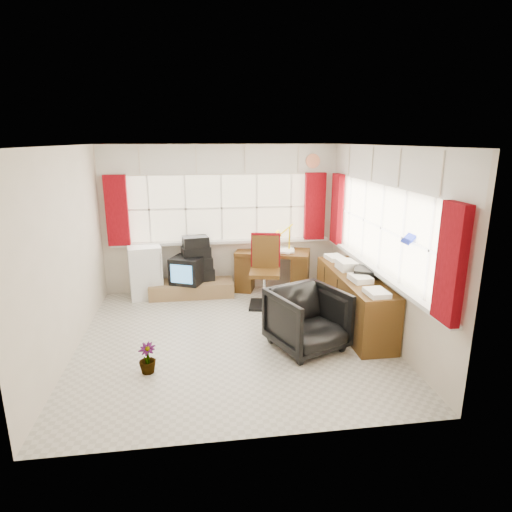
{
  "coord_description": "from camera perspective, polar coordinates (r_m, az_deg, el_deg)",
  "views": [
    {
      "loc": [
        -0.42,
        -5.21,
        2.57
      ],
      "look_at": [
        0.39,
        0.55,
        0.98
      ],
      "focal_mm": 30.0,
      "sensor_mm": 36.0,
      "label": 1
    }
  ],
  "objects": [
    {
      "name": "spray_bottle_b",
      "position": [
        7.23,
        -5.14,
        -4.9
      ],
      "size": [
        0.08,
        0.08,
        0.17
      ],
      "primitive_type": "imported",
      "rotation": [
        0.0,
        0.0,
        0.02
      ],
      "color": "#82C2B1",
      "rests_on": "ground"
    },
    {
      "name": "mini_fridge",
      "position": [
        7.38,
        -14.55,
        -1.98
      ],
      "size": [
        0.61,
        0.61,
        0.88
      ],
      "color": "white",
      "rests_on": "ground"
    },
    {
      "name": "flower_vase",
      "position": [
        5.13,
        -14.28,
        -13.08
      ],
      "size": [
        0.24,
        0.24,
        0.35
      ],
      "primitive_type": "imported",
      "rotation": [
        0.0,
        0.0,
        -0.27
      ],
      "color": "black",
      "rests_on": "ground"
    },
    {
      "name": "file_tray",
      "position": [
        6.06,
        14.23,
        -2.12
      ],
      "size": [
        0.38,
        0.42,
        0.11
      ],
      "primitive_type": "cube",
      "rotation": [
        0.0,
        0.0,
        -0.42
      ],
      "color": "black",
      "rests_on": "credenza"
    },
    {
      "name": "curtains",
      "position": [
        6.38,
        4.34,
        5.17
      ],
      "size": [
        3.83,
        3.83,
        1.15
      ],
      "color": "maroon",
      "rests_on": "room_walls"
    },
    {
      "name": "overhead_cabinets",
      "position": [
        6.36,
        4.87,
        12.33
      ],
      "size": [
        3.98,
        3.98,
        0.48
      ],
      "color": "silver",
      "rests_on": "room_walls"
    },
    {
      "name": "tv_bench",
      "position": [
        7.35,
        -8.55,
        -4.32
      ],
      "size": [
        1.4,
        0.5,
        0.25
      ],
      "primitive_type": "cube",
      "color": "#9A6F4D",
      "rests_on": "ground"
    },
    {
      "name": "radiator",
      "position": [
        5.99,
        4.43,
        -7.83
      ],
      "size": [
        0.37,
        0.15,
        0.55
      ],
      "color": "white",
      "rests_on": "ground"
    },
    {
      "name": "desk_lamp",
      "position": [
        7.26,
        4.48,
        3.13
      ],
      "size": [
        0.19,
        0.16,
        0.47
      ],
      "color": "yellow",
      "rests_on": "desk"
    },
    {
      "name": "task_chair",
      "position": [
        6.79,
        1.24,
        -1.55
      ],
      "size": [
        0.56,
        0.59,
        1.14
      ],
      "color": "black",
      "rests_on": "ground"
    },
    {
      "name": "hifi_stack",
      "position": [
        7.3,
        -7.97,
        -0.57
      ],
      "size": [
        0.61,
        0.45,
        0.76
      ],
      "color": "black",
      "rests_on": "tv_bench"
    },
    {
      "name": "crt_tv",
      "position": [
        7.19,
        -9.13,
        -1.88
      ],
      "size": [
        0.63,
        0.61,
        0.45
      ],
      "color": "black",
      "rests_on": "tv_bench"
    },
    {
      "name": "office_chair",
      "position": [
        5.46,
        6.88,
        -8.39
      ],
      "size": [
        1.09,
        1.11,
        0.78
      ],
      "primitive_type": "imported",
      "rotation": [
        0.0,
        0.0,
        0.39
      ],
      "color": "black",
      "rests_on": "ground"
    },
    {
      "name": "room_walls",
      "position": [
        5.34,
        -3.3,
        3.68
      ],
      "size": [
        4.0,
        4.0,
        4.0
      ],
      "color": "beige",
      "rests_on": "ground"
    },
    {
      "name": "ground",
      "position": [
        5.83,
        -3.07,
        -10.92
      ],
      "size": [
        4.0,
        4.0,
        0.0
      ],
      "primitive_type": "plane",
      "color": "beige",
      "rests_on": "ground"
    },
    {
      "name": "desk",
      "position": [
        7.45,
        2.23,
        -1.66
      ],
      "size": [
        1.38,
        0.98,
        0.76
      ],
      "color": "#553514",
      "rests_on": "ground"
    },
    {
      "name": "credenza",
      "position": [
        6.22,
        12.86,
        -5.63
      ],
      "size": [
        0.5,
        2.0,
        0.85
      ],
      "color": "#553514",
      "rests_on": "ground"
    },
    {
      "name": "window_back",
      "position": [
        7.35,
        -4.51,
        2.46
      ],
      "size": [
        3.7,
        0.12,
        3.6
      ],
      "color": "#FFF0C9",
      "rests_on": "room_walls"
    },
    {
      "name": "spray_bottle_a",
      "position": [
        7.29,
        -8.71,
        -4.3
      ],
      "size": [
        0.13,
        0.13,
        0.3
      ],
      "primitive_type": "imported",
      "rotation": [
        0.0,
        0.0,
        -0.17
      ],
      "color": "silver",
      "rests_on": "ground"
    },
    {
      "name": "window_right",
      "position": [
        5.95,
        15.78,
        -1.16
      ],
      "size": [
        0.12,
        3.7,
        3.6
      ],
      "color": "#FFF0C9",
      "rests_on": "room_walls"
    }
  ]
}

